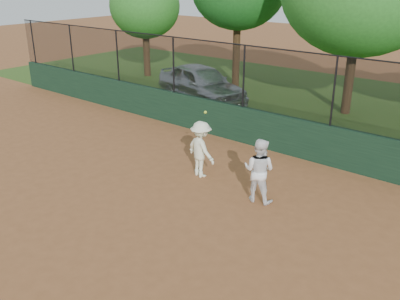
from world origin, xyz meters
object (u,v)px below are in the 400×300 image
Objects in this scene: player_second at (259,170)px; tree_0 at (145,6)px; player_main at (201,149)px; parked_car at (201,84)px.

tree_0 is at bearing -43.92° from player_second.
tree_0 is at bearing 141.74° from player_main.
parked_car is 0.90× the size of tree_0.
player_main is 13.53m from tree_0.
player_second is 2.01m from player_main.
player_second is (6.77, -6.16, -0.00)m from parked_car.
player_second is 0.31× the size of tree_0.
player_main is at bearing -38.26° from tree_0.
player_main reaches higher than player_second.
player_second is at bearing -34.22° from tree_0.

